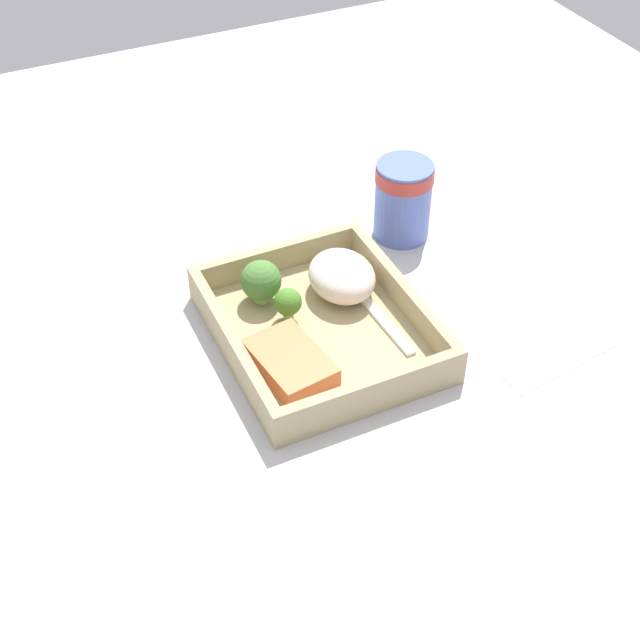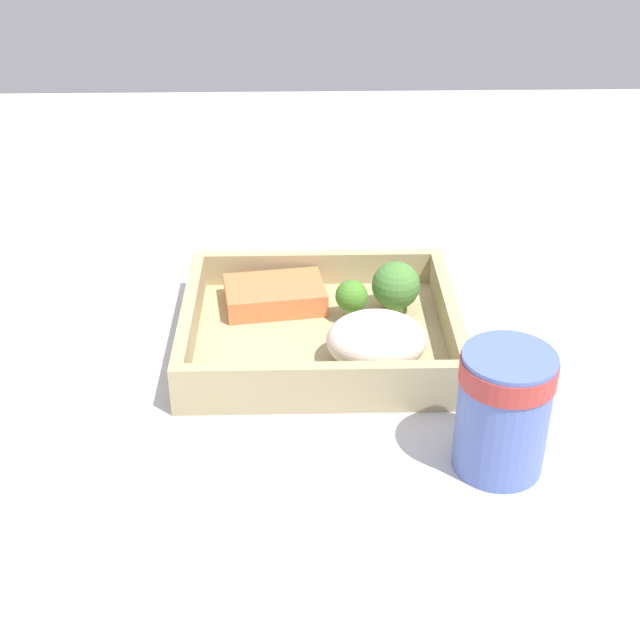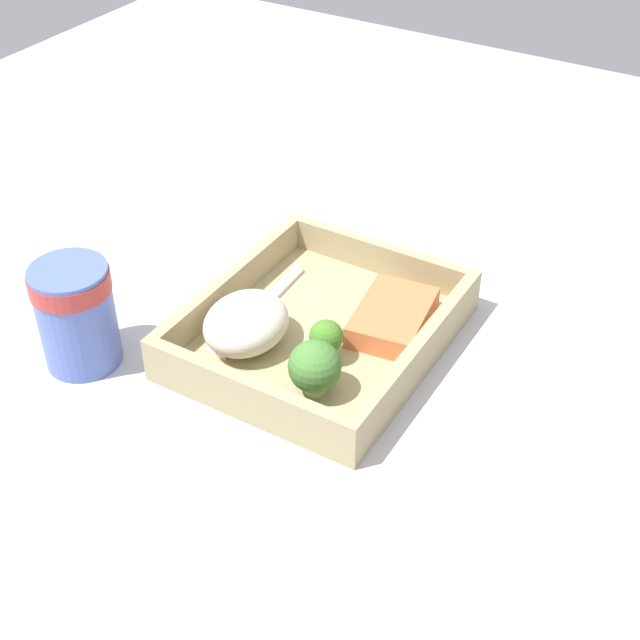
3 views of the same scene
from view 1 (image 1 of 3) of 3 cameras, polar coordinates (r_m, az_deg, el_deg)
The scene contains 10 objects.
ground_plane at distance 99.62cm, azimuth 0.00°, elevation -1.59°, with size 160.00×160.00×2.00cm, color #B8B8BC.
takeout_tray at distance 98.53cm, azimuth 0.00°, elevation -0.91°, with size 25.42×21.63×1.20cm, color tan.
tray_rim at distance 97.00cm, azimuth 0.00°, elevation 0.07°, with size 25.42×21.63×3.33cm.
salmon_fillet at distance 92.89cm, azimuth -1.92°, elevation -2.73°, with size 9.62×6.37×2.25cm, color #E07041.
mashed_potatoes at distance 101.52cm, azimuth 1.41°, elevation 2.82°, with size 8.84×7.40×4.77cm, color silver.
broccoli_floret_1 at distance 100.31cm, azimuth -3.80°, elevation 2.50°, with size 4.66×4.66×5.27cm.
broccoli_floret_2 at distance 97.81cm, azimuth -2.07°, elevation 1.11°, with size 3.11×3.11×4.18cm.
fork at distance 101.05cm, azimuth 3.19°, elevation 0.94°, with size 15.86×2.38×0.44cm.
paper_cup at distance 111.18cm, azimuth 5.34°, elevation 7.88°, with size 7.19×7.19×10.17cm.
receipt_slip at distance 101.20cm, azimuth 14.08°, elevation -1.45°, with size 9.30×14.53×0.24cm, color white.
Camera 1 is at (-65.56, 30.59, 67.49)cm, focal length 50.00 mm.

